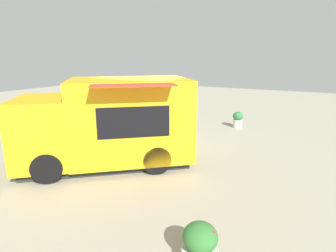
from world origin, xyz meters
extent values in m
plane|color=#AAA38D|center=(0.00, 0.00, 0.00)|extent=(40.00, 40.00, 0.00)
cube|color=#EFAD16|center=(-1.04, -0.07, 1.32)|extent=(3.80, 3.91, 2.22)
cube|color=#EFAD16|center=(-2.54, 1.69, 1.09)|extent=(2.52, 2.44, 1.76)
cube|color=black|center=(-2.98, 2.21, 1.40)|extent=(1.37, 1.18, 0.67)
cube|color=black|center=(-1.89, -0.80, 1.45)|extent=(1.18, 1.37, 0.78)
cube|color=red|center=(-2.11, -0.98, 2.39)|extent=(1.72, 1.87, 0.03)
cube|color=#232928|center=(-1.49, 0.46, 0.10)|extent=(4.21, 4.51, 0.21)
cylinder|color=black|center=(-1.66, 2.20, 0.38)|extent=(0.66, 0.72, 0.76)
cylinder|color=black|center=(-3.18, 0.90, 0.38)|extent=(0.66, 0.72, 0.76)
cylinder|color=black|center=(0.10, 0.14, 0.38)|extent=(0.66, 0.72, 0.76)
cylinder|color=black|center=(-1.42, -1.16, 0.38)|extent=(0.66, 0.72, 0.76)
ellipsoid|color=#6D724B|center=(3.24, 3.41, 0.07)|extent=(0.65, 0.67, 0.14)
cube|color=#6D724B|center=(3.06, 3.29, 0.06)|extent=(0.28, 0.37, 0.11)
cube|color=#6D724B|center=(3.23, 3.19, 0.06)|extent=(0.28, 0.37, 0.11)
cube|color=#352C26|center=(3.24, 3.41, 0.40)|extent=(0.35, 0.38, 0.53)
sphere|color=brown|center=(3.24, 3.41, 0.76)|extent=(0.20, 0.20, 0.20)
sphere|color=black|center=(3.24, 3.41, 0.79)|extent=(0.20, 0.20, 0.20)
cube|color=#352C26|center=(3.09, 3.34, 0.47)|extent=(0.25, 0.34, 0.28)
cube|color=#352C26|center=(3.25, 3.24, 0.47)|extent=(0.25, 0.34, 0.28)
cylinder|color=gold|center=(3.08, 3.15, 0.40)|extent=(0.34, 0.29, 0.07)
cube|color=red|center=(3.08, 3.15, 0.41)|extent=(0.27, 0.23, 0.02)
torus|color=beige|center=(-3.95, -3.41, 0.24)|extent=(0.56, 0.56, 0.04)
ellipsoid|color=#327131|center=(-3.95, -3.41, 0.45)|extent=(0.52, 0.52, 0.44)
sphere|color=red|center=(-3.94, -3.59, 0.57)|extent=(0.08, 0.08, 0.08)
sphere|color=red|center=(-3.79, -3.35, 0.57)|extent=(0.05, 0.05, 0.05)
sphere|color=red|center=(-3.82, -3.25, 0.50)|extent=(0.09, 0.09, 0.09)
sphere|color=red|center=(-4.14, -3.31, 0.47)|extent=(0.08, 0.08, 0.08)
cylinder|color=beige|center=(4.45, -1.77, 0.18)|extent=(0.39, 0.39, 0.36)
torus|color=beige|center=(4.45, -1.77, 0.34)|extent=(0.42, 0.42, 0.04)
ellipsoid|color=#2D763E|center=(4.45, -1.77, 0.52)|extent=(0.44, 0.44, 0.37)
sphere|color=#E53B90|center=(4.31, -1.80, 0.62)|extent=(0.07, 0.07, 0.07)
sphere|color=#ED3777|center=(4.60, -1.87, 0.57)|extent=(0.06, 0.06, 0.06)
sphere|color=#DB3395|center=(4.50, -1.61, 0.61)|extent=(0.08, 0.08, 0.08)
sphere|color=#DE347E|center=(4.40, -1.60, 0.57)|extent=(0.07, 0.07, 0.07)
camera|label=1|loc=(-7.26, -4.68, 3.01)|focal=29.41mm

